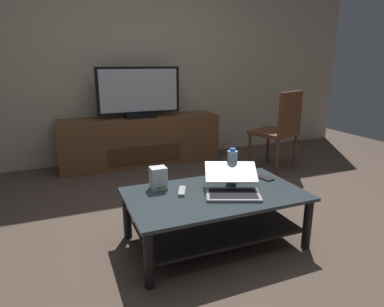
# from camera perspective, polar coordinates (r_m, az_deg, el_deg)

# --- Properties ---
(ground_plane) EXTENTS (7.68, 7.68, 0.00)m
(ground_plane) POSITION_cam_1_polar(r_m,az_deg,el_deg) (2.47, 5.16, -14.96)
(ground_plane) COLOR #4C3D33
(back_wall) EXTENTS (6.40, 0.12, 2.80)m
(back_wall) POSITION_cam_1_polar(r_m,az_deg,el_deg) (4.40, -9.52, 17.31)
(back_wall) COLOR #B2A38C
(back_wall) RESTS_ON ground
(coffee_table) EXTENTS (1.22, 0.71, 0.38)m
(coffee_table) POSITION_cam_1_polar(r_m,az_deg,el_deg) (2.34, 3.99, -9.44)
(coffee_table) COLOR #2D383D
(coffee_table) RESTS_ON ground
(media_cabinet) EXTENTS (1.96, 0.46, 0.60)m
(media_cabinet) POSITION_cam_1_polar(r_m,az_deg,el_deg) (4.18, -8.88, 2.20)
(media_cabinet) COLOR brown
(media_cabinet) RESTS_ON ground
(television) EXTENTS (1.01, 0.20, 0.61)m
(television) POSITION_cam_1_polar(r_m,az_deg,el_deg) (4.07, -9.16, 10.24)
(television) COLOR black
(television) RESTS_ON media_cabinet
(dining_chair) EXTENTS (0.57, 0.57, 0.94)m
(dining_chair) POSITION_cam_1_polar(r_m,az_deg,el_deg) (3.91, 15.04, 4.37)
(dining_chair) COLOR #59331E
(dining_chair) RESTS_ON ground
(laptop) EXTENTS (0.48, 0.48, 0.17)m
(laptop) POSITION_cam_1_polar(r_m,az_deg,el_deg) (2.29, 6.98, -5.49)
(laptop) COLOR gray
(laptop) RESTS_ON coffee_table
(router_box) EXTENTS (0.11, 0.10, 0.16)m
(router_box) POSITION_cam_1_polar(r_m,az_deg,el_deg) (2.35, -5.87, -4.25)
(router_box) COLOR silver
(router_box) RESTS_ON coffee_table
(water_bottle_near) EXTENTS (0.08, 0.08, 0.26)m
(water_bottle_near) POSITION_cam_1_polar(r_m,az_deg,el_deg) (2.48, 6.98, -2.15)
(water_bottle_near) COLOR #99C6E5
(water_bottle_near) RESTS_ON coffee_table
(cell_phone) EXTENTS (0.09, 0.15, 0.01)m
(cell_phone) POSITION_cam_1_polar(r_m,az_deg,el_deg) (2.62, 12.52, -4.15)
(cell_phone) COLOR black
(cell_phone) RESTS_ON coffee_table
(tv_remote) EXTENTS (0.11, 0.16, 0.02)m
(tv_remote) POSITION_cam_1_polar(r_m,az_deg,el_deg) (2.29, -1.76, -6.56)
(tv_remote) COLOR #99999E
(tv_remote) RESTS_ON coffee_table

